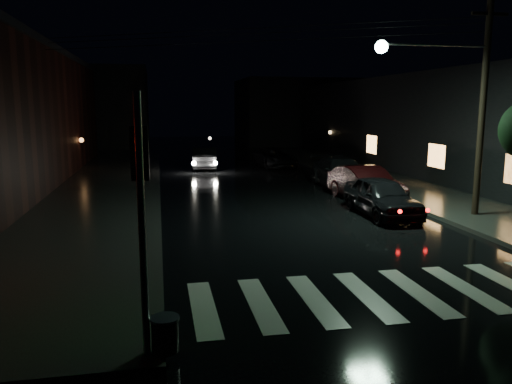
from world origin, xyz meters
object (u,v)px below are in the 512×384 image
parked_car_a (382,197)px  parked_car_d (275,158)px  oncoming_car (205,158)px  parked_car_b (365,184)px  parked_car_c (341,173)px

parked_car_a → parked_car_d: 15.91m
parked_car_a → oncoming_car: bearing=107.9°
parked_car_d → oncoming_car: 4.78m
parked_car_b → parked_car_c: bearing=80.0°
parked_car_d → parked_car_a: bearing=-94.0°
parked_car_a → parked_car_c: 6.66m
parked_car_c → parked_car_d: 9.39m
parked_car_b → parked_car_c: size_ratio=0.88×
parked_car_a → parked_car_d: parked_car_a is taller
parked_car_c → oncoming_car: (-6.10, 9.30, -0.04)m
parked_car_c → oncoming_car: parked_car_c is taller
parked_car_b → oncoming_car: bearing=108.6°
parked_car_c → oncoming_car: bearing=124.0°
parked_car_b → oncoming_car: size_ratio=1.06×
parked_car_b → oncoming_car: (-5.82, 12.96, -0.04)m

